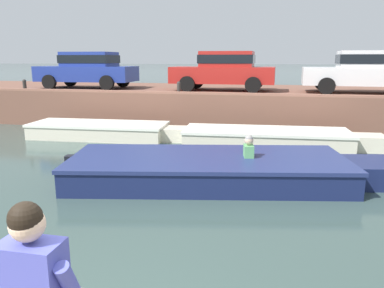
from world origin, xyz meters
name	(u,v)px	position (x,y,z in m)	size (l,w,h in m)	color
ground_plane	(198,180)	(0.00, 5.43, 0.00)	(400.00, 400.00, 0.00)	#384C47
far_quay_wall	(239,105)	(0.00, 13.86, 0.69)	(60.00, 6.00, 1.39)	brown
far_wall_coping	(231,94)	(0.00, 10.98, 1.43)	(60.00, 0.24, 0.08)	#925F4C
boat_moored_west_cream	(105,131)	(-4.03, 9.22, 0.25)	(5.56, 1.92, 0.51)	silver
boat_moored_central_cream	(274,138)	(1.59, 9.12, 0.27)	(6.02, 2.00, 0.53)	silver
motorboat_passing	(221,169)	(0.51, 5.47, 0.28)	(7.29, 3.43, 1.05)	navy
car_leftmost_blue	(88,68)	(-6.46, 12.80, 2.24)	(4.24, 1.98, 1.54)	#233893
car_left_inner_red	(224,69)	(-0.49, 12.80, 2.24)	(4.09, 1.91, 1.54)	#B2231E
car_centre_white	(366,70)	(4.76, 12.80, 2.24)	(4.40, 2.01, 1.54)	white
mooring_bollard_west	(25,84)	(-8.42, 11.11, 1.63)	(0.15, 0.15, 0.44)	#2D2B28
mooring_bollard_mid	(179,87)	(-1.93, 11.11, 1.63)	(0.15, 0.15, 0.44)	#2D2B28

